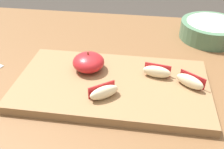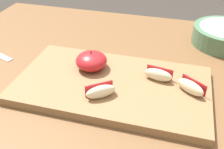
% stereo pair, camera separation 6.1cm
% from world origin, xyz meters
% --- Properties ---
extents(dining_table, '(1.17, 0.80, 0.75)m').
position_xyz_m(dining_table, '(0.00, 0.00, 0.63)').
color(dining_table, brown).
rests_on(dining_table, ground_plane).
extents(cutting_board, '(0.46, 0.25, 0.02)m').
position_xyz_m(cutting_board, '(-0.02, -0.08, 0.76)').
color(cutting_board, olive).
rests_on(cutting_board, dining_table).
extents(apple_half_skin_up, '(0.08, 0.08, 0.05)m').
position_xyz_m(apple_half_skin_up, '(-0.09, -0.03, 0.79)').
color(apple_half_skin_up, '#B21E23').
rests_on(apple_half_skin_up, cutting_board).
extents(apple_wedge_front, '(0.07, 0.06, 0.03)m').
position_xyz_m(apple_wedge_front, '(0.16, -0.07, 0.78)').
color(apple_wedge_front, beige).
rests_on(apple_wedge_front, cutting_board).
extents(apple_wedge_middle, '(0.07, 0.06, 0.03)m').
position_xyz_m(apple_wedge_middle, '(-0.03, -0.14, 0.78)').
color(apple_wedge_middle, beige).
rests_on(apple_wedge_middle, cutting_board).
extents(apple_wedge_back, '(0.07, 0.04, 0.03)m').
position_xyz_m(apple_wedge_back, '(0.08, -0.04, 0.78)').
color(apple_wedge_back, beige).
rests_on(apple_wedge_back, cutting_board).
extents(ceramic_fruit_bowl, '(0.19, 0.19, 0.06)m').
position_xyz_m(ceramic_fruit_bowl, '(0.25, 0.24, 0.77)').
color(ceramic_fruit_bowl, '#4C7556').
rests_on(ceramic_fruit_bowl, dining_table).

